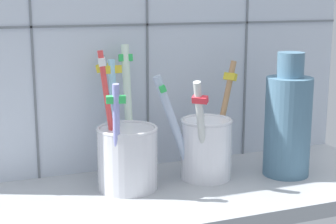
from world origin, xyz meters
TOP-DOWN VIEW (x-y plane):
  - counter_slab at (0.00, 0.00)cm, footprint 64.00×22.00cm
  - tile_wall_back at (-0.00, 12.00)cm, footprint 64.00×2.20cm
  - toothbrush_cup_left at (-5.71, 3.12)cm, footprint 7.94×11.61cm
  - toothbrush_cup_right at (5.48, 2.75)cm, footprint 13.91×9.54cm
  - ceramic_vase at (16.79, -0.03)cm, footprint 6.41×6.41cm

SIDE VIEW (x-z plane):
  - counter_slab at x=0.00cm, z-range 0.00..2.00cm
  - toothbrush_cup_right at x=5.48cm, z-range -1.18..14.57cm
  - toothbrush_cup_left at x=-5.71cm, z-range -2.22..16.10cm
  - ceramic_vase at x=16.79cm, z-range 0.93..18.22cm
  - tile_wall_back at x=0.00cm, z-range 0.00..45.00cm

